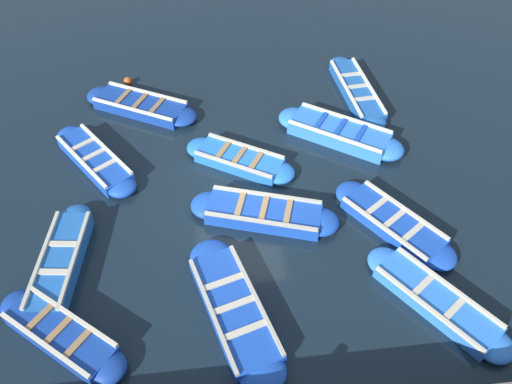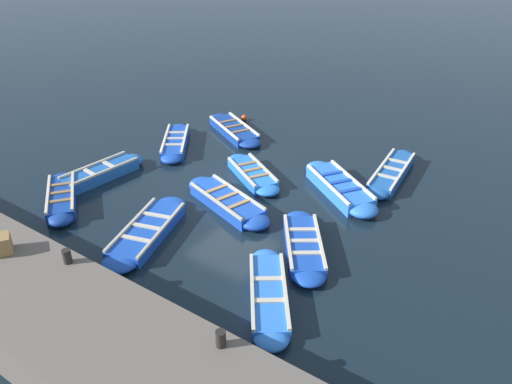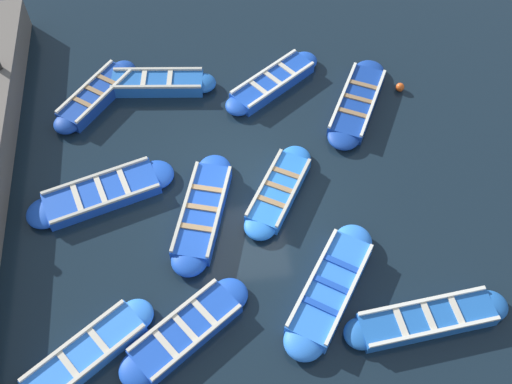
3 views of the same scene
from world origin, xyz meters
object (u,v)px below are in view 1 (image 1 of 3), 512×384
at_px(boat_near_quay, 61,335).
at_px(buoy_orange_near, 128,81).
at_px(boat_broadside, 393,223).
at_px(boat_centre, 95,160).
at_px(boat_far_corner, 141,106).
at_px(boat_tucked, 339,133).
at_px(boat_bow_out, 61,263).
at_px(boat_outer_left, 240,160).
at_px(boat_stern_in, 356,91).
at_px(boat_alongside, 264,213).
at_px(boat_inner_gap, 234,309).
at_px(boat_drifting, 436,301).

bearing_deg(boat_near_quay, buoy_orange_near, 175.21).
distance_m(boat_broadside, boat_centre, 7.94).
distance_m(boat_far_corner, boat_tucked, 6.00).
bearing_deg(boat_bow_out, boat_outer_left, 124.49).
height_order(boat_near_quay, boat_broadside, boat_near_quay).
height_order(boat_outer_left, boat_stern_in, boat_stern_in).
bearing_deg(boat_stern_in, boat_alongside, -36.56).
relative_size(boat_centre, boat_tucked, 0.90).
relative_size(boat_broadside, buoy_orange_near, 13.07).
distance_m(boat_outer_left, boat_centre, 3.90).
bearing_deg(boat_stern_in, boat_inner_gap, -31.48).
relative_size(boat_outer_left, boat_far_corner, 0.85).
height_order(boat_centre, boat_stern_in, boat_centre).
bearing_deg(boat_inner_gap, boat_drifting, 86.25).
height_order(boat_outer_left, boat_centre, boat_centre).
height_order(boat_broadside, boat_drifting, boat_drifting).
height_order(boat_alongside, boat_far_corner, boat_alongside).
bearing_deg(boat_bow_out, boat_alongside, 101.42).
xyz_separation_m(boat_far_corner, boat_bow_out, (5.62, -1.50, 0.03)).
xyz_separation_m(boat_inner_gap, boat_tucked, (-5.22, 3.41, 0.05)).
relative_size(boat_near_quay, boat_alongside, 0.80).
relative_size(boat_stern_in, boat_far_corner, 1.06).
height_order(boat_alongside, boat_centre, boat_alongside).
distance_m(boat_drifting, boat_alongside, 4.33).
xyz_separation_m(boat_outer_left, boat_centre, (-0.42, -3.88, 0.02)).
bearing_deg(boat_near_quay, boat_outer_left, 139.74).
xyz_separation_m(boat_broadside, boat_centre, (-3.01, -7.34, 0.02)).
height_order(boat_drifting, boat_bow_out, boat_bow_out).
bearing_deg(boat_stern_in, boat_near_quay, -46.74).
bearing_deg(boat_alongside, boat_far_corner, -145.82).
xyz_separation_m(boat_inner_gap, boat_outer_left, (-4.49, 0.51, 0.00)).
bearing_deg(boat_inner_gap, boat_tucked, 146.84).
bearing_deg(boat_tucked, boat_bow_out, -62.92).
xyz_separation_m(boat_drifting, boat_tucked, (-5.50, -0.83, 0.05)).
height_order(boat_inner_gap, boat_centre, boat_centre).
xyz_separation_m(boat_near_quay, boat_broadside, (-2.11, 7.45, -0.04)).
relative_size(boat_outer_left, boat_tucked, 0.87).
relative_size(boat_stern_in, buoy_orange_near, 15.54).
height_order(boat_centre, boat_tucked, boat_tucked).
relative_size(boat_stern_in, boat_bow_out, 1.11).
distance_m(boat_broadside, boat_inner_gap, 4.40).
bearing_deg(boat_drifting, boat_tucked, -171.40).
relative_size(boat_inner_gap, buoy_orange_near, 15.85).
bearing_deg(buoy_orange_near, boat_centre, -9.74).
bearing_deg(boat_outer_left, boat_near_quay, -40.26).
bearing_deg(boat_drifting, boat_bow_out, -102.93).
distance_m(boat_alongside, boat_outer_left, 2.03).
bearing_deg(boat_far_corner, boat_bow_out, -14.96).
xyz_separation_m(boat_outer_left, boat_stern_in, (-2.72, 3.91, 0.01)).
distance_m(boat_stern_in, boat_far_corner, 6.67).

